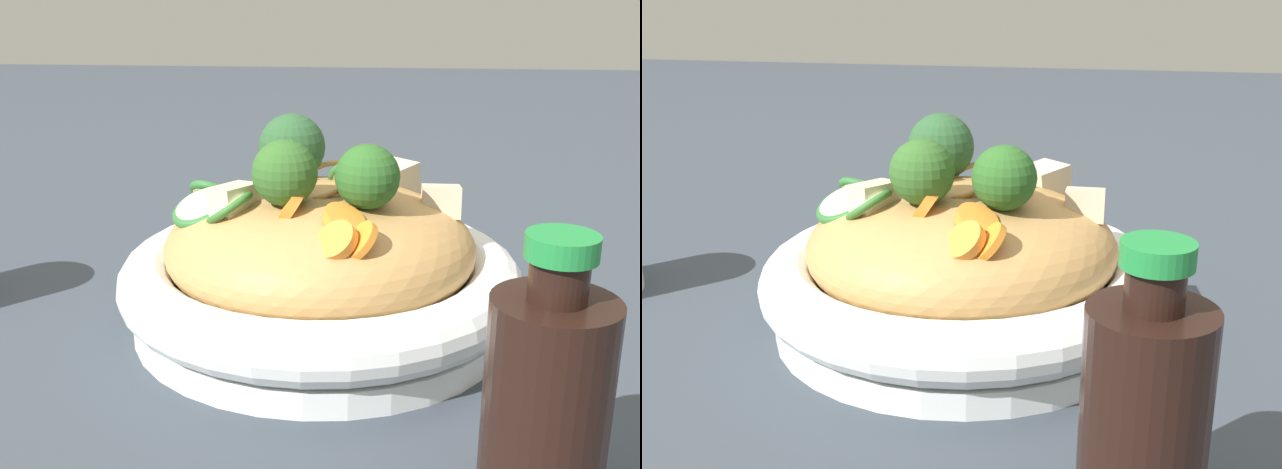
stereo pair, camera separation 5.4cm
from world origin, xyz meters
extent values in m
plane|color=#343C45|center=(0.00, 0.00, 0.00)|extent=(3.00, 3.00, 0.00)
cylinder|color=white|center=(0.00, 0.00, 0.01)|extent=(0.26, 0.26, 0.02)
torus|color=white|center=(0.00, 0.00, 0.04)|extent=(0.28, 0.28, 0.04)
ellipsoid|color=#B4864B|center=(0.00, 0.00, 0.06)|extent=(0.22, 0.22, 0.08)
torus|color=#AC884B|center=(-0.04, 0.01, 0.10)|extent=(0.05, 0.06, 0.02)
torus|color=#B39047|center=(-0.01, 0.03, 0.09)|extent=(0.05, 0.05, 0.02)
torus|color=tan|center=(-0.03, -0.05, 0.08)|extent=(0.08, 0.08, 0.02)
torus|color=#B98445|center=(0.00, 0.00, 0.10)|extent=(0.06, 0.06, 0.02)
cone|color=#A2C072|center=(-0.05, -0.02, 0.09)|extent=(0.03, 0.02, 0.01)
sphere|color=#29522D|center=(-0.05, -0.02, 0.12)|extent=(0.06, 0.06, 0.05)
cone|color=#A4BA7C|center=(0.03, 0.03, 0.10)|extent=(0.03, 0.03, 0.02)
sphere|color=#295B22|center=(0.03, 0.03, 0.12)|extent=(0.06, 0.06, 0.04)
cone|color=#97B975|center=(0.03, -0.02, 0.10)|extent=(0.02, 0.02, 0.02)
sphere|color=#2F5C24|center=(0.03, -0.02, 0.12)|extent=(0.04, 0.04, 0.04)
cylinder|color=orange|center=(0.00, 0.03, 0.10)|extent=(0.04, 0.04, 0.02)
cylinder|color=orange|center=(-0.06, -0.03, 0.10)|extent=(0.03, 0.03, 0.02)
cylinder|color=orange|center=(0.08, 0.02, 0.09)|extent=(0.04, 0.04, 0.02)
cylinder|color=orange|center=(0.04, -0.02, 0.10)|extent=(0.03, 0.02, 0.02)
cylinder|color=orange|center=(0.07, 0.03, 0.09)|extent=(0.03, 0.03, 0.02)
cylinder|color=orange|center=(0.06, 0.02, 0.10)|extent=(0.04, 0.04, 0.02)
cylinder|color=beige|center=(-0.03, 0.02, 0.10)|extent=(0.03, 0.03, 0.03)
torus|color=#31642F|center=(-0.03, 0.02, 0.10)|extent=(0.03, 0.04, 0.03)
cylinder|color=beige|center=(0.01, -0.08, 0.09)|extent=(0.05, 0.05, 0.02)
torus|color=#2B652E|center=(0.01, -0.08, 0.09)|extent=(0.06, 0.06, 0.02)
cylinder|color=beige|center=(0.03, -0.06, 0.10)|extent=(0.03, 0.03, 0.02)
torus|color=#316728|center=(0.03, -0.06, 0.10)|extent=(0.04, 0.04, 0.02)
cylinder|color=beige|center=(-0.03, -0.08, 0.09)|extent=(0.04, 0.04, 0.02)
torus|color=#2B672E|center=(-0.03, -0.08, 0.09)|extent=(0.04, 0.05, 0.03)
cube|color=beige|center=(-0.07, 0.05, 0.09)|extent=(0.04, 0.04, 0.03)
cube|color=beige|center=(0.02, -0.06, 0.10)|extent=(0.04, 0.04, 0.02)
cube|color=beige|center=(-0.02, -0.03, 0.10)|extent=(0.03, 0.03, 0.02)
cube|color=beige|center=(-0.01, 0.08, 0.09)|extent=(0.03, 0.03, 0.02)
cylinder|color=black|center=(0.20, 0.12, 0.05)|extent=(0.06, 0.06, 0.11)
cylinder|color=black|center=(0.20, 0.12, 0.12)|extent=(0.03, 0.03, 0.02)
cylinder|color=#1E7F38|center=(0.20, 0.12, 0.13)|extent=(0.03, 0.03, 0.01)
camera|label=1|loc=(0.53, 0.04, 0.25)|focal=45.17mm
camera|label=2|loc=(0.52, 0.09, 0.25)|focal=45.17mm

